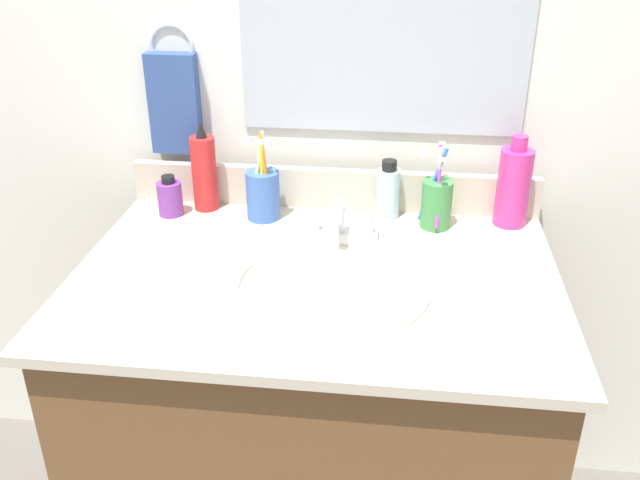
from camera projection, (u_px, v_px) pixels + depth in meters
vanity_cabinet at (316, 432)px, 1.47m from camera, size 0.87×0.58×0.74m
countertop at (315, 278)px, 1.30m from camera, size 0.91×0.63×0.02m
backsplash at (332, 189)px, 1.54m from camera, size 0.91×0.02×0.09m
back_wall at (334, 236)px, 1.66m from camera, size 2.01×0.04×1.30m
towel_ring at (172, 47)px, 1.48m from camera, size 0.10×0.01×0.10m
hand_towel at (174, 104)px, 1.52m from camera, size 0.11×0.04×0.22m
sink_basin at (329, 299)px, 1.27m from camera, size 0.37×0.37×0.11m
faucet at (339, 225)px, 1.41m from camera, size 0.16×0.10×0.08m
bottle_gel_clear at (388, 192)px, 1.49m from camera, size 0.05×0.05×0.13m
bottle_spray_red at (204, 172)px, 1.52m from camera, size 0.05×0.05×0.20m
bottle_soap_pink at (514, 186)px, 1.45m from camera, size 0.07×0.07×0.20m
bottle_cream_purple at (170, 197)px, 1.51m from camera, size 0.05×0.05×0.09m
cup_green at (436, 202)px, 1.45m from camera, size 0.07×0.10×0.18m
cup_blue_plastic at (263, 193)px, 1.49m from camera, size 0.07×0.07×0.20m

